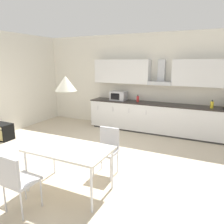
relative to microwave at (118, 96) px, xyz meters
The scene contains 13 objects.
ground_plane 2.88m from the microwave, 81.78° to the right, with size 9.31×8.90×0.02m, color beige.
wall_back 0.68m from the microwave, 43.33° to the left, with size 7.44×0.10×2.89m, color silver.
kitchen_counter 1.39m from the microwave, ahead, with size 4.20×0.65×0.88m.
backsplash_tile 1.30m from the microwave, 13.36° to the left, with size 4.18×0.02×0.49m, color silver.
upper_wall_cabinets 1.47m from the microwave, ahead, with size 4.18×0.40×0.72m.
microwave is the anchor object (origin of this frame).
bottle_yellow 2.68m from the microwave, ahead, with size 0.08×0.08×0.21m.
bottle_red 0.63m from the microwave, ahead, with size 0.08×0.08×0.21m.
dining_table 3.66m from the microwave, 78.58° to the right, with size 1.33×0.78×0.73m.
chair_far_right 3.02m from the microwave, 70.04° to the right, with size 0.42×0.42×0.87m.
chair_near_left 4.39m from the microwave, 84.50° to the right, with size 0.42×0.42×0.87m.
guitar_amp 3.46m from the microwave, 134.65° to the right, with size 0.52×0.37×0.44m.
pendant_lamp 3.72m from the microwave, 78.58° to the right, with size 0.32×0.32×0.22m, color silver.
Camera 1 is at (2.35, -3.54, 2.06)m, focal length 35.00 mm.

